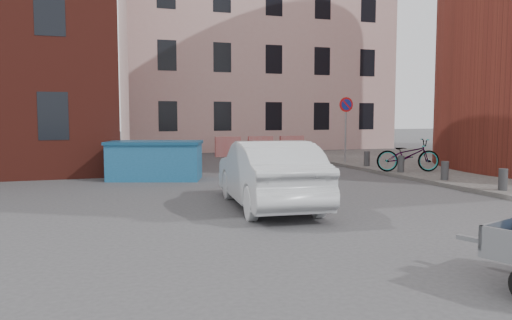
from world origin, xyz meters
name	(u,v)px	position (x,y,z in m)	size (l,w,h in m)	color
ground	(304,219)	(0.00, 0.00, 0.00)	(120.00, 120.00, 0.00)	#38383A
building_pink	(252,38)	(6.00, 22.00, 7.00)	(16.00, 8.00, 14.00)	#D0A5A0
no_parking_sign	(346,116)	(6.00, 9.48, 2.01)	(0.60, 0.09, 2.65)	gray
bollards	(445,171)	(6.00, 3.40, 0.40)	(0.22, 9.02, 0.55)	#3A3A3D
barriers	(261,146)	(4.20, 15.00, 0.50)	(4.70, 0.18, 1.00)	red
dumpster	(155,160)	(-2.00, 7.10, 0.61)	(3.22, 2.32, 1.21)	#1E5E90
silver_car	(268,174)	(-0.22, 1.48, 0.73)	(1.55, 4.44, 1.46)	silver
bicycle	(408,155)	(6.31, 5.66, 0.68)	(0.74, 2.12, 1.12)	black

